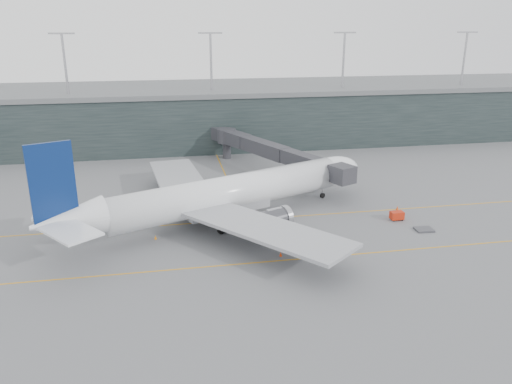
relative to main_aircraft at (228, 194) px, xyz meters
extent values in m
plane|color=#5B5A60|center=(-2.22, 3.58, -4.69)|extent=(320.00, 320.00, 0.00)
cube|color=orange|center=(-2.22, -0.42, -4.68)|extent=(160.00, 0.25, 0.02)
cube|color=orange|center=(-2.22, -16.42, -4.68)|extent=(160.00, 0.25, 0.02)
cube|color=orange|center=(2.78, 23.58, -4.68)|extent=(0.25, 60.00, 0.02)
cube|color=black|center=(-2.22, 61.58, 2.31)|extent=(240.00, 35.00, 14.00)
cube|color=#5B5E61|center=(-2.22, 61.58, 9.91)|extent=(240.00, 36.00, 1.20)
cylinder|color=#9E9EA3|center=(-32.22, 51.58, 17.31)|extent=(0.60, 0.60, 14.00)
cylinder|color=#9E9EA3|center=(2.78, 51.58, 17.31)|extent=(0.60, 0.60, 14.00)
cylinder|color=#9E9EA3|center=(37.78, 51.58, 17.31)|extent=(0.60, 0.60, 14.00)
cylinder|color=#9E9EA3|center=(72.78, 51.58, 17.31)|extent=(0.60, 0.60, 14.00)
cylinder|color=white|center=(0.39, 0.16, 0.15)|extent=(40.93, 21.39, 5.66)
ellipsoid|color=white|center=(21.03, 8.78, 0.15)|extent=(13.15, 9.80, 5.66)
cone|color=white|center=(-23.62, -9.86, 0.79)|extent=(11.36, 8.88, 5.43)
cube|color=#94969C|center=(-0.45, -0.19, -2.04)|extent=(15.24, 9.84, 1.83)
cube|color=black|center=(24.23, 10.11, 1.06)|extent=(2.91, 3.30, 0.73)
cube|color=#94969C|center=(3.31, -13.95, -0.76)|extent=(22.95, 25.81, 0.50)
cylinder|color=#3D3E43|center=(5.41, -7.14, -2.31)|extent=(7.13, 5.41, 3.19)
cube|color=#94969C|center=(-7.59, 12.17, -0.76)|extent=(11.23, 27.25, 0.50)
cylinder|color=#3D3E43|center=(-1.26, 8.87, -2.31)|extent=(7.13, 5.41, 3.19)
cube|color=navy|center=(-24.88, -10.38, 6.54)|extent=(5.65, 2.71, 10.95)
cube|color=white|center=(-22.53, -14.84, 1.25)|extent=(8.99, 9.57, 0.32)
cube|color=white|center=(-26.40, -5.57, 1.25)|extent=(6.07, 8.81, 0.32)
cylinder|color=black|center=(18.92, 7.90, -4.19)|extent=(1.07, 0.72, 1.00)
cylinder|color=#9E9EA3|center=(18.92, 7.90, -3.50)|extent=(0.27, 0.27, 2.37)
cylinder|color=black|center=(-1.29, -5.29, -4.09)|extent=(1.27, 0.88, 1.19)
cylinder|color=black|center=(-4.67, 2.80, -4.09)|extent=(1.27, 0.88, 1.19)
cube|color=#303035|center=(21.25, 4.42, 0.93)|extent=(4.94, 5.16, 3.15)
cube|color=#303035|center=(17.42, 12.92, 0.93)|extent=(8.56, 14.47, 2.81)
cube|color=#303035|center=(11.42, 26.24, 0.93)|extent=(8.82, 14.59, 2.92)
cube|color=#303035|center=(5.42, 39.56, 0.93)|extent=(9.07, 14.70, 3.03)
cylinder|color=#9E9EA3|center=(17.10, 13.64, -2.55)|extent=(0.56, 0.56, 4.27)
cube|color=#3D3E43|center=(17.10, 13.64, -4.29)|extent=(2.74, 2.46, 0.79)
cylinder|color=#303035|center=(21.25, 44.08, 0.93)|extent=(4.49, 4.49, 3.37)
cylinder|color=#303035|center=(21.25, 44.08, -2.67)|extent=(2.02, 2.02, 4.05)
cube|color=red|center=(27.73, -5.17, -3.85)|extent=(2.20, 1.43, 1.28)
cylinder|color=black|center=(26.95, -5.68, -4.49)|extent=(0.40, 0.16, 0.39)
cylinder|color=black|center=(28.53, -5.64, -4.49)|extent=(0.40, 0.16, 0.39)
cylinder|color=black|center=(26.93, -4.70, -4.49)|extent=(0.40, 0.16, 0.39)
cylinder|color=black|center=(28.50, -4.66, -4.49)|extent=(0.40, 0.16, 0.39)
cube|color=#3C3C42|center=(30.04, -10.16, -4.52)|extent=(2.88, 2.36, 0.28)
cube|color=#3D3E43|center=(-7.07, 13.85, -4.52)|extent=(2.63, 2.34, 0.22)
cube|color=silver|center=(-7.07, 13.85, -3.52)|extent=(2.18, 2.10, 1.66)
cube|color=#24498F|center=(-7.07, 13.85, -2.66)|extent=(2.25, 2.17, 0.09)
cube|color=#3D3E43|center=(-5.44, 14.81, -4.54)|extent=(2.38, 2.09, 0.20)
cube|color=silver|center=(-5.44, 14.81, -3.62)|extent=(1.96, 1.89, 1.52)
cube|color=#24498F|center=(-5.44, 14.81, -2.84)|extent=(2.02, 1.95, 0.08)
cube|color=#3D3E43|center=(-1.31, 14.51, -4.55)|extent=(2.16, 1.89, 0.19)
cube|color=#AAAEB6|center=(-1.31, 14.51, -3.71)|extent=(1.78, 1.71, 1.39)
cube|color=#24498F|center=(-1.31, 14.51, -2.99)|extent=(1.83, 1.77, 0.07)
cone|color=#EF490D|center=(30.01, -0.71, -4.32)|extent=(0.46, 0.46, 0.73)
cone|color=red|center=(5.38, -15.04, -4.35)|extent=(0.43, 0.43, 0.68)
cone|color=red|center=(8.99, 14.04, -4.34)|extent=(0.44, 0.44, 0.70)
cone|color=orange|center=(-12.11, -5.78, -4.38)|extent=(0.39, 0.39, 0.62)
camera|label=1|loc=(-9.87, -77.44, 26.52)|focal=35.00mm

